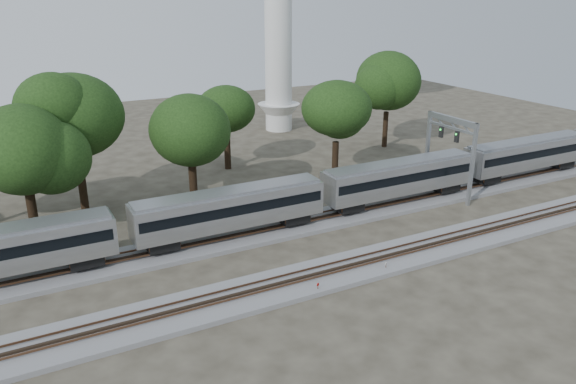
{
  "coord_description": "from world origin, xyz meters",
  "views": [
    {
      "loc": [
        -18.44,
        -38.15,
        21.82
      ],
      "look_at": [
        4.34,
        5.0,
        4.18
      ],
      "focal_mm": 35.0,
      "sensor_mm": 36.0,
      "label": 1
    }
  ],
  "objects": [
    {
      "name": "tree_3",
      "position": [
        -11.67,
        20.56,
        9.99
      ],
      "size": [
        10.17,
        10.17,
        14.33
      ],
      "color": "black",
      "rests_on": "ground"
    },
    {
      "name": "train",
      "position": [
        8.7,
        6.0,
        3.27
      ],
      "size": [
        111.86,
        3.2,
        4.71
      ],
      "color": "silver",
      "rests_on": "ground"
    },
    {
      "name": "track_near",
      "position": [
        0.0,
        -4.0,
        0.21
      ],
      "size": [
        160.0,
        5.0,
        0.73
      ],
      "color": "slate",
      "rests_on": "ground"
    },
    {
      "name": "tree_5",
      "position": [
        7.07,
        26.82,
        7.77
      ],
      "size": [
        7.92,
        7.92,
        11.16
      ],
      "color": "black",
      "rests_on": "ground"
    },
    {
      "name": "ground",
      "position": [
        0.0,
        0.0,
        0.0
      ],
      "size": [
        160.0,
        160.0,
        0.0
      ],
      "primitive_type": "plane",
      "color": "#383328",
      "rests_on": "ground"
    },
    {
      "name": "tree_7",
      "position": [
        31.5,
        26.05,
        9.63
      ],
      "size": [
        9.8,
        9.8,
        13.82
      ],
      "color": "black",
      "rests_on": "ground"
    },
    {
      "name": "switch_stand_red",
      "position": [
        1.11,
        -5.98,
        0.58
      ],
      "size": [
        0.27,
        0.14,
        0.91
      ],
      "rotation": [
        0.0,
        0.0,
        0.42
      ],
      "color": "#512D19",
      "rests_on": "ground"
    },
    {
      "name": "track_far",
      "position": [
        0.0,
        6.0,
        0.21
      ],
      "size": [
        160.0,
        5.0,
        0.73
      ],
      "color": "slate",
      "rests_on": "ground"
    },
    {
      "name": "signal_gantry",
      "position": [
        24.83,
        6.0,
        6.53
      ],
      "size": [
        0.62,
        7.37,
        8.97
      ],
      "color": "gray",
      "rests_on": "ground"
    },
    {
      "name": "tree_4",
      "position": [
        -1.02,
        16.51,
        8.17
      ],
      "size": [
        8.33,
        8.33,
        11.74
      ],
      "color": "black",
      "rests_on": "ground"
    },
    {
      "name": "switch_stand_white",
      "position": [
        7.8,
        -5.59,
        0.57
      ],
      "size": [
        0.27,
        0.12,
        0.89
      ],
      "rotation": [
        0.0,
        0.0,
        0.35
      ],
      "color": "#512D19",
      "rests_on": "ground"
    },
    {
      "name": "switch_lever",
      "position": [
        7.02,
        -5.24,
        0.15
      ],
      "size": [
        0.51,
        0.32,
        0.3
      ],
      "primitive_type": "cube",
      "rotation": [
        0.0,
        0.0,
        -0.05
      ],
      "color": "#512D19",
      "rests_on": "ground"
    },
    {
      "name": "tree_2",
      "position": [
        -16.9,
        14.87,
        8.58
      ],
      "size": [
        8.74,
        8.74,
        12.32
      ],
      "color": "black",
      "rests_on": "ground"
    },
    {
      "name": "tree_6",
      "position": [
        16.91,
        16.62,
        8.74
      ],
      "size": [
        8.9,
        8.9,
        12.55
      ],
      "color": "black",
      "rests_on": "ground"
    }
  ]
}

